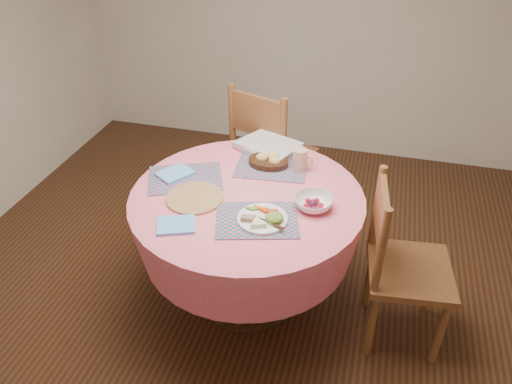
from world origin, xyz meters
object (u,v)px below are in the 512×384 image
chair_back (269,152)px  fruit_bowl (313,203)px  dining_table (247,225)px  bread_bowl (269,160)px  latte_mug (300,159)px  wicker_trivet (195,198)px  chair_right (400,263)px  dinner_plate (264,218)px

chair_back → fruit_bowl: size_ratio=4.11×
dining_table → fruit_bowl: (0.35, -0.02, 0.22)m
bread_bowl → fruit_bowl: size_ratio=0.91×
latte_mug → fruit_bowl: (0.13, -0.35, -0.04)m
dining_table → chair_back: chair_back is taller
dining_table → wicker_trivet: 0.34m
wicker_trivet → fruit_bowl: bearing=7.4°
chair_back → latte_mug: chair_back is taller
bread_bowl → chair_back: bearing=103.3°
dining_table → chair_back: bearing=95.6°
dining_table → wicker_trivet: bearing=-158.3°
wicker_trivet → latte_mug: latte_mug is taller
bread_bowl → latte_mug: (0.18, -0.00, 0.03)m
latte_mug → fruit_bowl: 0.37m
chair_right → wicker_trivet: size_ratio=3.18×
chair_right → fruit_bowl: (-0.47, 0.01, 0.28)m
dining_table → latte_mug: 0.47m
chair_back → bread_bowl: (0.12, -0.51, 0.24)m
dining_table → bread_bowl: bread_bowl is taller
dining_table → fruit_bowl: fruit_bowl is taller
dining_table → bread_bowl: bearing=83.4°
wicker_trivet → latte_mug: 0.64m
chair_right → latte_mug: bearing=52.9°
chair_back → latte_mug: bearing=139.7°
chair_right → wicker_trivet: bearing=87.2°
wicker_trivet → chair_back: bearing=79.7°
wicker_trivet → dinner_plate: bearing=-14.1°
latte_mug → fruit_bowl: size_ratio=0.49×
dinner_plate → chair_back: bearing=102.2°
chair_right → fruit_bowl: 0.55m
wicker_trivet → latte_mug: size_ratio=2.45×
dinner_plate → fruit_bowl: bearing=39.9°
dining_table → chair_back: (-0.08, 0.84, -0.01)m
bread_bowl → latte_mug: 0.18m
chair_back → latte_mug: 0.65m
chair_back → fruit_bowl: chair_back is taller
dining_table → chair_right: bearing=-2.4°
wicker_trivet → bread_bowl: bread_bowl is taller
chair_right → dinner_plate: chair_right is taller
wicker_trivet → chair_right: bearing=3.5°
dinner_plate → bread_bowl: bread_bowl is taller
dining_table → chair_right: 0.83m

